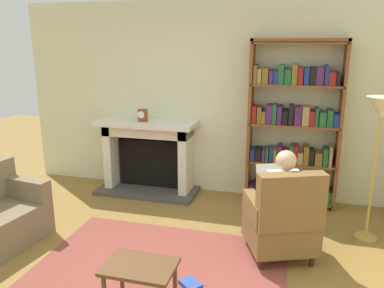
{
  "coord_description": "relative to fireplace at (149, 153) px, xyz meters",
  "views": [
    {
      "loc": [
        1.16,
        -2.75,
        2.13
      ],
      "look_at": [
        0.1,
        1.2,
        1.05
      ],
      "focal_mm": 35.96,
      "sensor_mm": 36.0,
      "label": 1
    }
  ],
  "objects": [
    {
      "name": "bookshelf",
      "position": [
        2.01,
        0.03,
        0.48
      ],
      "size": [
        1.18,
        0.32,
        2.19
      ],
      "color": "brown",
      "rests_on": "ground"
    },
    {
      "name": "scattered_books",
      "position": [
        0.81,
        -2.02,
        -0.53
      ],
      "size": [
        0.9,
        0.47,
        0.04
      ],
      "color": "#334CA5",
      "rests_on": "area_rug"
    },
    {
      "name": "area_rug",
      "position": [
        0.84,
        -2.0,
        -0.56
      ],
      "size": [
        2.4,
        1.8,
        0.01
      ],
      "primitive_type": "cube",
      "color": "brown",
      "rests_on": "ground"
    },
    {
      "name": "fireplace",
      "position": [
        0.0,
        0.0,
        0.0
      ],
      "size": [
        1.46,
        0.64,
        1.06
      ],
      "color": "#4C4742",
      "rests_on": "ground"
    },
    {
      "name": "side_table",
      "position": [
        0.92,
        -2.59,
        -0.19
      ],
      "size": [
        0.56,
        0.39,
        0.45
      ],
      "color": "brown",
      "rests_on": "ground"
    },
    {
      "name": "armchair_reading",
      "position": [
        1.97,
        -1.44,
        -0.14
      ],
      "size": [
        0.83,
        0.81,
        0.97
      ],
      "rotation": [
        0.0,
        0.0,
        3.53
      ],
      "color": "#331E14",
      "rests_on": "ground"
    },
    {
      "name": "back_wall",
      "position": [
        0.84,
        0.25,
        0.79
      ],
      "size": [
        5.6,
        0.1,
        2.7
      ],
      "primitive_type": "cube",
      "color": "beige",
      "rests_on": "ground"
    },
    {
      "name": "seated_reader",
      "position": [
        1.93,
        -1.33,
        0.06
      ],
      "size": [
        0.5,
        0.59,
        1.14
      ],
      "rotation": [
        0.0,
        0.0,
        3.53
      ],
      "color": "white",
      "rests_on": "ground"
    },
    {
      "name": "mantel_clock",
      "position": [
        -0.04,
        -0.1,
        0.58
      ],
      "size": [
        0.14,
        0.14,
        0.17
      ],
      "color": "brown",
      "rests_on": "fireplace"
    },
    {
      "name": "floor_lamp",
      "position": [
        2.88,
        -0.78,
        0.79
      ],
      "size": [
        0.32,
        0.32,
        1.6
      ],
      "color": "#B7933F",
      "rests_on": "ground"
    }
  ]
}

